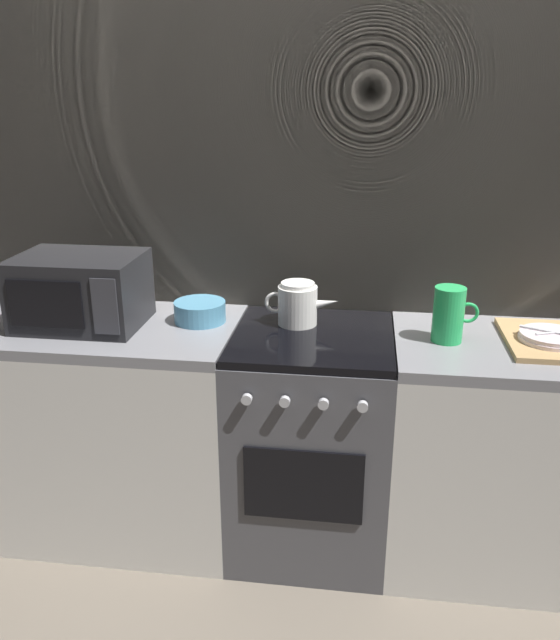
{
  "coord_description": "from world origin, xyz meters",
  "views": [
    {
      "loc": [
        0.17,
        -2.18,
        1.75
      ],
      "look_at": [
        -0.12,
        0.0,
        0.95
      ],
      "focal_mm": 35.62,
      "sensor_mm": 36.0,
      "label": 1
    }
  ],
  "objects": [
    {
      "name": "ground_plane",
      "position": [
        0.0,
        0.0,
        0.0
      ],
      "size": [
        8.0,
        8.0,
        0.0
      ],
      "primitive_type": "plane",
      "color": "#6B6054"
    },
    {
      "name": "back_wall",
      "position": [
        0.0,
        0.32,
        1.2
      ],
      "size": [
        3.6,
        0.05,
        2.4
      ],
      "color": "#A39989",
      "rests_on": "ground_plane"
    },
    {
      "name": "counter_left",
      "position": [
        -0.9,
        0.0,
        0.45
      ],
      "size": [
        1.2,
        0.6,
        0.9
      ],
      "color": "silver",
      "rests_on": "ground_plane"
    },
    {
      "name": "stove_unit",
      "position": [
        -0.0,
        -0.0,
        0.45
      ],
      "size": [
        0.6,
        0.63,
        0.9
      ],
      "color": "#4C4C51",
      "rests_on": "ground_plane"
    },
    {
      "name": "counter_right",
      "position": [
        0.9,
        0.0,
        0.45
      ],
      "size": [
        1.2,
        0.6,
        0.9
      ],
      "color": "silver",
      "rests_on": "ground_plane"
    },
    {
      "name": "microwave",
      "position": [
        -0.88,
        -0.01,
        1.04
      ],
      "size": [
        0.46,
        0.35,
        0.27
      ],
      "color": "black",
      "rests_on": "counter_left"
    },
    {
      "name": "kettle",
      "position": [
        -0.07,
        0.1,
        0.98
      ],
      "size": [
        0.28,
        0.15,
        0.17
      ],
      "color": "white",
      "rests_on": "stove_unit"
    },
    {
      "name": "mixing_bowl",
      "position": [
        -0.45,
        0.08,
        0.94
      ],
      "size": [
        0.2,
        0.2,
        0.08
      ],
      "primitive_type": "cylinder",
      "color": "teal",
      "rests_on": "counter_left"
    },
    {
      "name": "pitcher",
      "position": [
        0.48,
        -0.0,
        1.0
      ],
      "size": [
        0.16,
        0.11,
        0.2
      ],
      "color": "green",
      "rests_on": "counter_right"
    },
    {
      "name": "dish_pile",
      "position": [
        0.84,
        0.02,
        0.92
      ],
      "size": [
        0.3,
        0.4,
        0.06
      ],
      "color": "tan",
      "rests_on": "counter_right"
    }
  ]
}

